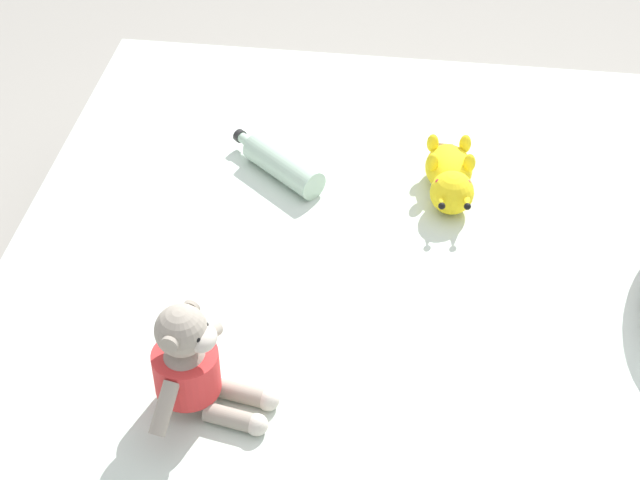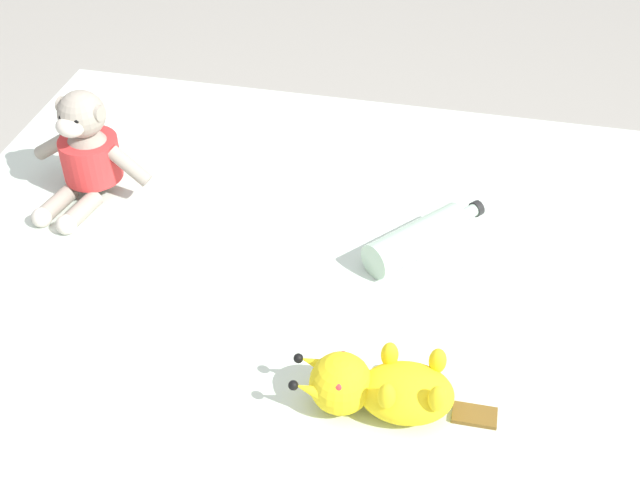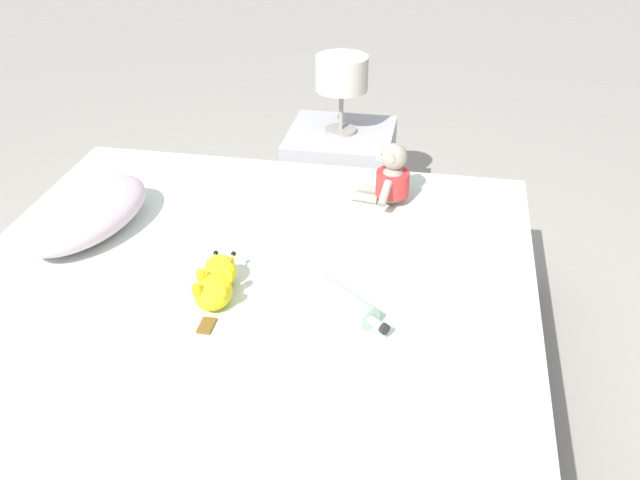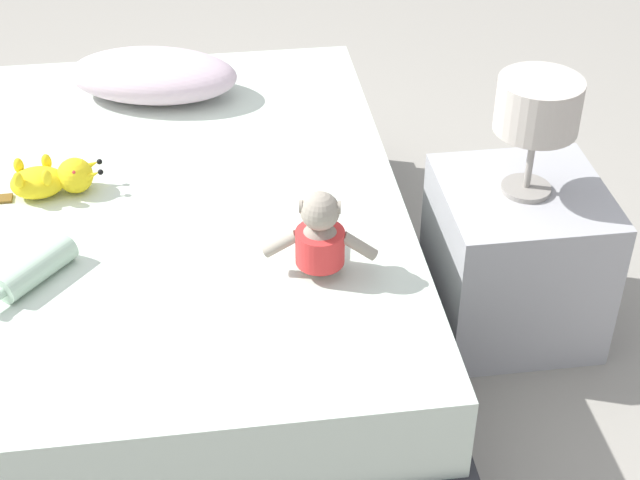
{
  "view_description": "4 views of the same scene",
  "coord_description": "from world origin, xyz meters",
  "px_view_note": "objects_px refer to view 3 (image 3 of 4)",
  "views": [
    {
      "loc": [
        1.68,
        0.0,
        1.95
      ],
      "look_at": [
        0.08,
        -0.21,
        0.53
      ],
      "focal_mm": 56.74,
      "sensor_mm": 36.0,
      "label": 1
    },
    {
      "loc": [
        -0.28,
        0.91,
        1.53
      ],
      "look_at": [
        -0.02,
        -0.24,
        0.56
      ],
      "focal_mm": 46.63,
      "sensor_mm": 36.0,
      "label": 2
    },
    {
      "loc": [
        -1.9,
        -0.58,
        1.77
      ],
      "look_at": [
        0.04,
        -0.22,
        0.57
      ],
      "focal_mm": 41.24,
      "sensor_mm": 36.0,
      "label": 3
    },
    {
      "loc": [
        0.24,
        -2.29,
        1.97
      ],
      "look_at": [
        0.5,
        -0.4,
        0.58
      ],
      "focal_mm": 54.36,
      "sensor_mm": 36.0,
      "label": 4
    }
  ],
  "objects_px": {
    "glass_bottle": "(347,303)",
    "plush_yellow_creature": "(217,282)",
    "nightstand": "(340,180)",
    "bedside_lamp": "(342,76)",
    "pillow": "(86,213)",
    "plush_monkey": "(390,179)",
    "bed": "(255,325)"
  },
  "relations": [
    {
      "from": "glass_bottle",
      "to": "plush_yellow_creature",
      "type": "bearing_deg",
      "value": 88.0
    },
    {
      "from": "glass_bottle",
      "to": "nightstand",
      "type": "bearing_deg",
      "value": 9.76
    },
    {
      "from": "glass_bottle",
      "to": "bedside_lamp",
      "type": "relative_size",
      "value": 0.72
    },
    {
      "from": "pillow",
      "to": "plush_yellow_creature",
      "type": "height_order",
      "value": "pillow"
    },
    {
      "from": "plush_monkey",
      "to": "plush_yellow_creature",
      "type": "distance_m",
      "value": 0.82
    },
    {
      "from": "plush_monkey",
      "to": "bedside_lamp",
      "type": "bearing_deg",
      "value": 24.13
    },
    {
      "from": "glass_bottle",
      "to": "nightstand",
      "type": "distance_m",
      "value": 1.37
    },
    {
      "from": "plush_yellow_creature",
      "to": "pillow",
      "type": "bearing_deg",
      "value": 63.16
    },
    {
      "from": "bed",
      "to": "glass_bottle",
      "type": "bearing_deg",
      "value": -120.06
    },
    {
      "from": "glass_bottle",
      "to": "nightstand",
      "type": "height_order",
      "value": "glass_bottle"
    },
    {
      "from": "bed",
      "to": "plush_monkey",
      "type": "height_order",
      "value": "plush_monkey"
    },
    {
      "from": "glass_bottle",
      "to": "bedside_lamp",
      "type": "distance_m",
      "value": 1.36
    },
    {
      "from": "glass_bottle",
      "to": "bedside_lamp",
      "type": "xyz_separation_m",
      "value": [
        1.32,
        0.23,
        0.22
      ]
    },
    {
      "from": "plush_yellow_creature",
      "to": "nightstand",
      "type": "height_order",
      "value": "plush_yellow_creature"
    },
    {
      "from": "bed",
      "to": "bedside_lamp",
      "type": "height_order",
      "value": "bedside_lamp"
    },
    {
      "from": "plush_yellow_creature",
      "to": "glass_bottle",
      "type": "relative_size",
      "value": 1.33
    },
    {
      "from": "bed",
      "to": "pillow",
      "type": "distance_m",
      "value": 0.69
    },
    {
      "from": "bed",
      "to": "plush_yellow_creature",
      "type": "height_order",
      "value": "plush_yellow_creature"
    },
    {
      "from": "bed",
      "to": "plush_yellow_creature",
      "type": "relative_size",
      "value": 5.64
    },
    {
      "from": "plush_monkey",
      "to": "glass_bottle",
      "type": "distance_m",
      "value": 0.7
    },
    {
      "from": "bed",
      "to": "pillow",
      "type": "relative_size",
      "value": 3.07
    },
    {
      "from": "bed",
      "to": "plush_monkey",
      "type": "relative_size",
      "value": 6.43
    },
    {
      "from": "bed",
      "to": "nightstand",
      "type": "bearing_deg",
      "value": -5.67
    },
    {
      "from": "pillow",
      "to": "bedside_lamp",
      "type": "height_order",
      "value": "bedside_lamp"
    },
    {
      "from": "nightstand",
      "to": "pillow",
      "type": "bearing_deg",
      "value": 145.36
    },
    {
      "from": "nightstand",
      "to": "bedside_lamp",
      "type": "relative_size",
      "value": 1.4
    },
    {
      "from": "bed",
      "to": "plush_yellow_creature",
      "type": "distance_m",
      "value": 0.35
    },
    {
      "from": "pillow",
      "to": "nightstand",
      "type": "relative_size",
      "value": 1.25
    },
    {
      "from": "pillow",
      "to": "bed",
      "type": "bearing_deg",
      "value": -98.86
    },
    {
      "from": "plush_monkey",
      "to": "glass_bottle",
      "type": "height_order",
      "value": "plush_monkey"
    },
    {
      "from": "glass_bottle",
      "to": "nightstand",
      "type": "relative_size",
      "value": 0.51
    },
    {
      "from": "plush_monkey",
      "to": "nightstand",
      "type": "height_order",
      "value": "plush_monkey"
    }
  ]
}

